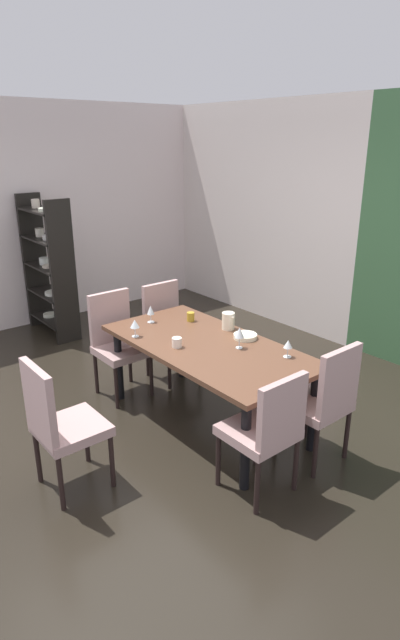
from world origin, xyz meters
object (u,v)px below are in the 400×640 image
at_px(wine_glass_corner, 135,324).
at_px(chair_right_near, 267,428).
at_px(chair_left_far, 168,326).
at_px(serving_bowl_north, 245,336).
at_px(dining_table, 207,353).
at_px(chair_head_near, 59,422).
at_px(display_shelf, 48,266).
at_px(wine_glass_west, 288,345).
at_px(pitcher_near_shelf, 228,321).
at_px(cup_rear, 191,317).
at_px(chair_left_near, 117,339).
at_px(chair_right_far, 323,398).
at_px(wine_glass_near_window, 151,310).
at_px(cup_east, 177,342).
at_px(wine_glass_south, 239,333).

bearing_deg(wine_glass_corner, chair_right_near, 3.01).
bearing_deg(chair_left_far, serving_bowl_north, 91.48).
distance_m(dining_table, wine_glass_corner, 0.66).
distance_m(chair_head_near, wine_glass_corner, 1.16).
height_order(display_shelf, serving_bowl_north, display_shelf).
xyz_separation_m(wine_glass_west, pitcher_near_shelf, (-0.74, 0.05, -0.02)).
bearing_deg(cup_rear, chair_left_near, -130.46).
distance_m(chair_right_far, chair_left_near, 2.03).
bearing_deg(dining_table, wine_glass_near_window, -174.39).
relative_size(dining_table, chair_head_near, 1.92).
xyz_separation_m(display_shelf, serving_bowl_north, (2.98, 0.44, -0.11)).
height_order(chair_left_near, cup_east, chair_left_near).
xyz_separation_m(cup_east, pitcher_near_shelf, (-0.04, 0.60, 0.04)).
bearing_deg(chair_left_far, pitcher_near_shelf, 94.52).
distance_m(display_shelf, pitcher_near_shelf, 2.77).
bearing_deg(serving_bowl_north, chair_left_far, -178.52).
bearing_deg(pitcher_near_shelf, wine_glass_south, -30.70).
bearing_deg(wine_glass_near_window, chair_left_far, 123.70).
relative_size(wine_glass_near_window, wine_glass_corner, 1.07).
distance_m(chair_left_far, wine_glass_corner, 0.87).
bearing_deg(chair_left_far, cup_rear, 82.09).
distance_m(dining_table, display_shelf, 2.88).
height_order(chair_right_far, chair_head_near, chair_head_near).
bearing_deg(chair_left_near, serving_bowl_north, 119.80).
relative_size(cup_east, pitcher_near_shelf, 0.52).
height_order(serving_bowl_north, cup_rear, cup_rear).
bearing_deg(pitcher_near_shelf, chair_left_near, -141.54).
height_order(chair_head_near, display_shelf, display_shelf).
bearing_deg(wine_glass_near_window, pitcher_near_shelf, 36.65).
relative_size(chair_left_far, chair_right_near, 1.05).
distance_m(chair_right_far, display_shelf, 3.87).
bearing_deg(wine_glass_south, dining_table, -148.21).
relative_size(dining_table, cup_east, 23.34).
height_order(chair_head_near, cup_rear, chair_head_near).
xyz_separation_m(chair_left_far, pitcher_near_shelf, (0.83, 0.07, 0.28)).
distance_m(dining_table, chair_left_near, 1.02).
relative_size(wine_glass_near_window, serving_bowl_north, 0.81).
bearing_deg(chair_head_near, chair_left_near, 134.11).
bearing_deg(cup_rear, wine_glass_west, 3.85).
bearing_deg(wine_glass_west, display_shelf, -172.98).
bearing_deg(serving_bowl_north, chair_left_near, -150.20).
bearing_deg(wine_glass_south, chair_right_far, 11.80).
bearing_deg(dining_table, serving_bowl_north, 70.79).
height_order(wine_glass_south, cup_east, wine_glass_south).
distance_m(wine_glass_south, serving_bowl_north, 0.24).
distance_m(serving_bowl_north, pitcher_near_shelf, 0.26).
relative_size(display_shelf, cup_east, 21.11).
relative_size(display_shelf, serving_bowl_north, 8.50).
xyz_separation_m(chair_right_far, wine_glass_corner, (-1.48, -0.67, 0.31)).
xyz_separation_m(chair_left_near, wine_glass_corner, (0.46, -0.08, 0.30)).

